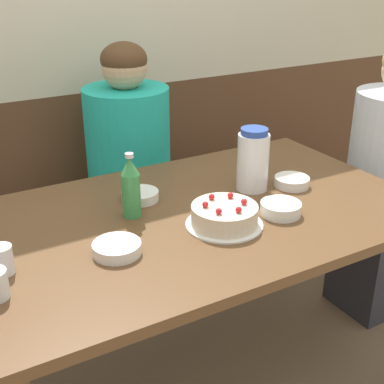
{
  "coord_description": "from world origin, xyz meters",
  "views": [
    {
      "loc": [
        -0.82,
        -1.38,
        1.56
      ],
      "look_at": [
        0.01,
        0.05,
        0.82
      ],
      "focal_mm": 50.0,
      "sensor_mm": 36.0,
      "label": 1
    }
  ],
  "objects_px": {
    "water_pitcher": "(253,160)",
    "bowl_sauce_shallow": "(292,182)",
    "bowl_side_dish": "(117,248)",
    "person_teal_shirt": "(130,179)",
    "birthday_cake": "(224,216)",
    "soju_bottle": "(131,187)",
    "bench_seat": "(113,247)",
    "bowl_rice_small": "(140,196)",
    "bowl_soup_white": "(281,209)",
    "glass_tumbler_short": "(2,260)"
  },
  "relations": [
    {
      "from": "birthday_cake",
      "to": "bowl_side_dish",
      "type": "xyz_separation_m",
      "value": [
        -0.36,
        0.01,
        -0.02
      ]
    },
    {
      "from": "birthday_cake",
      "to": "bowl_side_dish",
      "type": "height_order",
      "value": "birthday_cake"
    },
    {
      "from": "soju_bottle",
      "to": "bowl_rice_small",
      "type": "xyz_separation_m",
      "value": [
        0.08,
        0.1,
        -0.09
      ]
    },
    {
      "from": "birthday_cake",
      "to": "person_teal_shirt",
      "type": "xyz_separation_m",
      "value": [
        0.04,
        0.85,
        -0.19
      ]
    },
    {
      "from": "soju_bottle",
      "to": "bowl_soup_white",
      "type": "bearing_deg",
      "value": -28.76
    },
    {
      "from": "glass_tumbler_short",
      "to": "soju_bottle",
      "type": "bearing_deg",
      "value": 17.86
    },
    {
      "from": "bowl_soup_white",
      "to": "bowl_side_dish",
      "type": "relative_size",
      "value": 0.96
    },
    {
      "from": "water_pitcher",
      "to": "person_teal_shirt",
      "type": "distance_m",
      "value": 0.74
    },
    {
      "from": "bench_seat",
      "to": "soju_bottle",
      "type": "relative_size",
      "value": 10.21
    },
    {
      "from": "bowl_sauce_shallow",
      "to": "person_teal_shirt",
      "type": "relative_size",
      "value": 0.11
    },
    {
      "from": "bowl_sauce_shallow",
      "to": "glass_tumbler_short",
      "type": "bearing_deg",
      "value": -176.18
    },
    {
      "from": "bench_seat",
      "to": "bowl_side_dish",
      "type": "bearing_deg",
      "value": -109.57
    },
    {
      "from": "bowl_sauce_shallow",
      "to": "glass_tumbler_short",
      "type": "distance_m",
      "value": 1.06
    },
    {
      "from": "bowl_side_dish",
      "to": "person_teal_shirt",
      "type": "height_order",
      "value": "person_teal_shirt"
    },
    {
      "from": "water_pitcher",
      "to": "glass_tumbler_short",
      "type": "distance_m",
      "value": 0.93
    },
    {
      "from": "water_pitcher",
      "to": "soju_bottle",
      "type": "xyz_separation_m",
      "value": [
        -0.47,
        0.02,
        -0.01
      ]
    },
    {
      "from": "bowl_rice_small",
      "to": "glass_tumbler_short",
      "type": "bearing_deg",
      "value": -155.04
    },
    {
      "from": "bowl_rice_small",
      "to": "bowl_sauce_shallow",
      "type": "relative_size",
      "value": 1.0
    },
    {
      "from": "bowl_soup_white",
      "to": "bowl_side_dish",
      "type": "bearing_deg",
      "value": 176.43
    },
    {
      "from": "birthday_cake",
      "to": "bench_seat",
      "type": "bearing_deg",
      "value": 91.54
    },
    {
      "from": "bowl_side_dish",
      "to": "soju_bottle",
      "type": "bearing_deg",
      "value": 55.65
    },
    {
      "from": "glass_tumbler_short",
      "to": "person_teal_shirt",
      "type": "bearing_deg",
      "value": 47.8
    },
    {
      "from": "birthday_cake",
      "to": "person_teal_shirt",
      "type": "distance_m",
      "value": 0.87
    },
    {
      "from": "water_pitcher",
      "to": "bowl_rice_small",
      "type": "distance_m",
      "value": 0.42
    },
    {
      "from": "bowl_soup_white",
      "to": "bowl_side_dish",
      "type": "xyz_separation_m",
      "value": [
        -0.57,
        0.04,
        -0.0
      ]
    },
    {
      "from": "bowl_sauce_shallow",
      "to": "person_teal_shirt",
      "type": "xyz_separation_m",
      "value": [
        -0.35,
        0.71,
        -0.18
      ]
    },
    {
      "from": "soju_bottle",
      "to": "glass_tumbler_short",
      "type": "relative_size",
      "value": 2.68
    },
    {
      "from": "water_pitcher",
      "to": "person_teal_shirt",
      "type": "relative_size",
      "value": 0.19
    },
    {
      "from": "glass_tumbler_short",
      "to": "bench_seat",
      "type": "bearing_deg",
      "value": 54.19
    },
    {
      "from": "birthday_cake",
      "to": "bowl_sauce_shallow",
      "type": "relative_size",
      "value": 1.91
    },
    {
      "from": "birthday_cake",
      "to": "bowl_sauce_shallow",
      "type": "xyz_separation_m",
      "value": [
        0.39,
        0.14,
        -0.02
      ]
    },
    {
      "from": "soju_bottle",
      "to": "bowl_side_dish",
      "type": "relative_size",
      "value": 1.54
    },
    {
      "from": "birthday_cake",
      "to": "glass_tumbler_short",
      "type": "relative_size",
      "value": 3.04
    },
    {
      "from": "bench_seat",
      "to": "person_teal_shirt",
      "type": "bearing_deg",
      "value": -58.14
    },
    {
      "from": "bench_seat",
      "to": "bowl_rice_small",
      "type": "bearing_deg",
      "value": -100.9
    },
    {
      "from": "bench_seat",
      "to": "bowl_soup_white",
      "type": "bearing_deg",
      "value": -76.86
    },
    {
      "from": "water_pitcher",
      "to": "person_teal_shirt",
      "type": "xyz_separation_m",
      "value": [
        -0.2,
        0.66,
        -0.27
      ]
    },
    {
      "from": "bowl_rice_small",
      "to": "bowl_sauce_shallow",
      "type": "xyz_separation_m",
      "value": [
        0.54,
        -0.17,
        0.0
      ]
    },
    {
      "from": "bowl_side_dish",
      "to": "person_teal_shirt",
      "type": "xyz_separation_m",
      "value": [
        0.41,
        0.84,
        -0.18
      ]
    },
    {
      "from": "water_pitcher",
      "to": "bowl_sauce_shallow",
      "type": "bearing_deg",
      "value": -21.46
    },
    {
      "from": "water_pitcher",
      "to": "soju_bottle",
      "type": "distance_m",
      "value": 0.47
    },
    {
      "from": "water_pitcher",
      "to": "bowl_side_dish",
      "type": "height_order",
      "value": "water_pitcher"
    },
    {
      "from": "water_pitcher",
      "to": "bowl_side_dish",
      "type": "xyz_separation_m",
      "value": [
        -0.61,
        -0.18,
        -0.1
      ]
    },
    {
      "from": "bench_seat",
      "to": "bowl_soup_white",
      "type": "relative_size",
      "value": 16.45
    },
    {
      "from": "bowl_soup_white",
      "to": "bowl_side_dish",
      "type": "height_order",
      "value": "bowl_soup_white"
    },
    {
      "from": "water_pitcher",
      "to": "soju_bottle",
      "type": "height_order",
      "value": "water_pitcher"
    },
    {
      "from": "bowl_side_dish",
      "to": "glass_tumbler_short",
      "type": "distance_m",
      "value": 0.31
    },
    {
      "from": "soju_bottle",
      "to": "bowl_side_dish",
      "type": "bearing_deg",
      "value": -124.35
    },
    {
      "from": "bowl_rice_small",
      "to": "bowl_side_dish",
      "type": "xyz_separation_m",
      "value": [
        -0.21,
        -0.3,
        0.0
      ]
    },
    {
      "from": "water_pitcher",
      "to": "bench_seat",
      "type": "bearing_deg",
      "value": 109.53
    }
  ]
}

